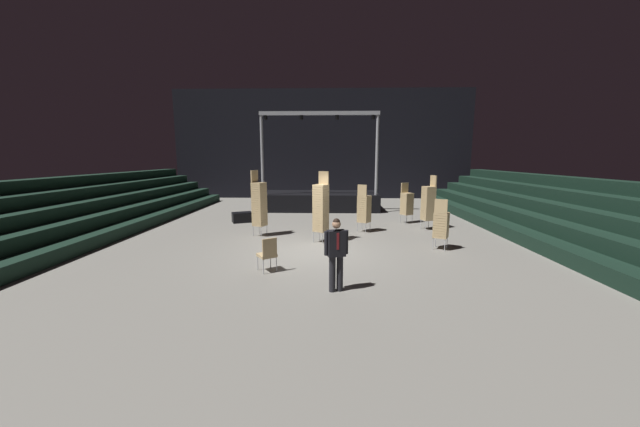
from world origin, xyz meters
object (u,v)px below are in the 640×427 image
Objects in this scene: chair_stack_rear_left at (428,203)px; loose_chair_near_man at (268,252)px; chair_stack_mid_centre at (259,203)px; stage_riser at (320,199)px; chair_stack_front_left at (364,208)px; man_with_tie at (336,251)px; equipment_road_case at (242,217)px; chair_stack_mid_left at (321,207)px; chair_stack_front_right at (407,203)px; chair_stack_mid_right at (441,224)px.

chair_stack_rear_left reaches higher than loose_chair_near_man.
chair_stack_mid_centre is 1.11× the size of chair_stack_rear_left.
chair_stack_front_left is (2.00, -6.19, 0.40)m from stage_riser.
chair_stack_front_left is (1.26, 6.40, 0.02)m from man_with_tie.
man_with_tie is 0.74× the size of chair_stack_rear_left.
chair_stack_mid_centre is 7.08m from chair_stack_rear_left.
chair_stack_front_left is 0.77× the size of chair_stack_mid_centre.
chair_stack_rear_left is 8.52m from equipment_road_case.
chair_stack_mid_centre reaches higher than chair_stack_rear_left.
chair_stack_rear_left reaches higher than chair_stack_front_left.
chair_stack_front_left is 2.51m from chair_stack_mid_left.
chair_stack_front_left is 2.18× the size of equipment_road_case.
loose_chair_near_man is (2.51, -7.03, 0.30)m from equipment_road_case.
chair_stack_mid_centre is at bearing 84.51° from chair_stack_rear_left.
man_with_tie is at bearing -66.65° from chair_stack_front_left.
loose_chair_near_man is (-1.07, -11.30, -0.05)m from stage_riser.
chair_stack_front_left is at bearing 127.22° from chair_stack_mid_centre.
chair_stack_front_right is (3.45, 8.37, -0.02)m from man_with_tie.
chair_stack_front_left reaches higher than chair_stack_mid_right.
stage_riser is 3.45× the size of chair_stack_front_left.
chair_stack_mid_left is at bearing -44.06° from equipment_road_case.
equipment_road_case is at bearing 75.04° from loose_chair_near_man.
loose_chair_near_man is at bearing 117.12° from chair_stack_rear_left.
loose_chair_near_man is (-5.36, -2.43, -0.33)m from chair_stack_mid_right.
chair_stack_rear_left is at bearing -121.91° from chair_stack_mid_left.
man_with_tie is at bearing -62.60° from equipment_road_case.
chair_stack_front_right is at bearing 0.26° from equipment_road_case.
stage_riser is 11.35m from loose_chair_near_man.
chair_stack_front_right is 2.09× the size of equipment_road_case.
chair_stack_mid_right is 5.90m from loose_chair_near_man.
chair_stack_rear_left is (0.48, 3.22, 0.29)m from chair_stack_mid_right.
equipment_road_case is (-8.36, 1.38, -0.92)m from chair_stack_rear_left.
stage_riser is 8.02m from chair_stack_mid_left.
chair_stack_mid_right is 0.74× the size of chair_stack_rear_left.
loose_chair_near_man is at bearing -95.42° from stage_riser.
chair_stack_front_left is 2.94m from chair_stack_front_right.
chair_stack_mid_right is at bearing -150.19° from man_with_tie.
stage_riser is 7.40m from chair_stack_mid_centre.
loose_chair_near_man is (-1.81, 1.30, -0.43)m from man_with_tie.
chair_stack_rear_left is at bearing 110.81° from chair_stack_mid_right.
man_with_tie is 0.67× the size of chair_stack_mid_centre.
stage_riser is 3.96× the size of chair_stack_mid_right.
chair_stack_mid_centre is (-4.16, -0.85, 0.29)m from chair_stack_front_left.
stage_riser is 12.62m from man_with_tie.
equipment_road_case is (-3.85, 3.73, -1.04)m from chair_stack_mid_left.
man_with_tie is 1.90× the size of equipment_road_case.
stage_riser reaches higher than chair_stack_mid_centre.
chair_stack_front_left reaches higher than loose_chair_near_man.
equipment_road_case is at bearing 179.04° from chair_stack_mid_right.
chair_stack_front_left is 1.05× the size of chair_stack_front_right.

